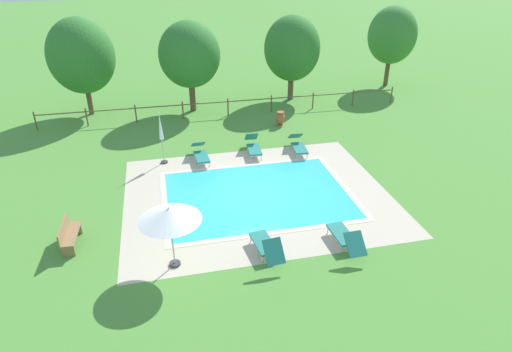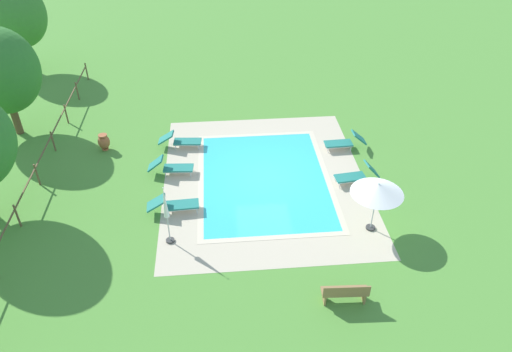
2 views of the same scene
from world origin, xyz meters
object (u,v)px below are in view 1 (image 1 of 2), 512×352
wooden_bench_lawn_side (69,234)px  terracotta_urn_near_fence (280,118)px  sun_lounger_north_near_steps (298,145)px  tree_west_mid (81,56)px  tree_centre (189,55)px  patio_umbrella_open_foreground (169,214)px  sun_lounger_north_far (201,153)px  sun_lounger_north_end (266,246)px  tree_far_west (292,49)px  tree_east_mid (392,35)px  sun_lounger_north_mid (345,237)px  sun_lounger_south_near_corner (253,146)px  patio_umbrella_closed_row_west (161,132)px

wooden_bench_lawn_side → terracotta_urn_near_fence: size_ratio=1.87×
sun_lounger_north_near_steps → wooden_bench_lawn_side: size_ratio=1.36×
tree_west_mid → sun_lounger_north_near_steps: bearing=-37.2°
sun_lounger_north_near_steps → tree_centre: (-4.48, 7.32, 3.06)m
sun_lounger_north_near_steps → tree_west_mid: bearing=142.8°
patio_umbrella_open_foreground → sun_lounger_north_far: bearing=77.4°
sun_lounger_north_end → terracotta_urn_near_fence: size_ratio=2.39×
terracotta_urn_near_fence → tree_centre: (-4.59, 3.68, 2.99)m
sun_lounger_north_near_steps → patio_umbrella_open_foreground: size_ratio=0.95×
wooden_bench_lawn_side → tree_centre: tree_centre is taller
wooden_bench_lawn_side → tree_far_west: (11.98, 13.73, 2.85)m
tree_west_mid → tree_east_mid: (20.46, 1.66, 0.07)m
sun_lounger_north_mid → tree_far_west: 16.42m
patio_umbrella_open_foreground → tree_far_west: bearing=61.1°
sun_lounger_north_near_steps → sun_lounger_south_near_corner: bearing=171.4°
tree_centre → tree_east_mid: bearing=9.5°
sun_lounger_north_mid → terracotta_urn_near_fence: 11.40m
sun_lounger_north_end → tree_far_west: 16.99m
sun_lounger_north_end → patio_umbrella_closed_row_west: size_ratio=0.77×
patio_umbrella_open_foreground → tree_centre: size_ratio=0.41×
sun_lounger_north_far → tree_east_mid: 17.86m
patio_umbrella_closed_row_west → tree_far_west: tree_far_west is taller
wooden_bench_lawn_side → tree_centre: (5.42, 12.88, 2.95)m
sun_lounger_south_near_corner → tree_east_mid: tree_east_mid is taller
tree_west_mid → terracotta_urn_near_fence: bearing=-22.5°
wooden_bench_lawn_side → tree_east_mid: (19.77, 15.28, 3.10)m
tree_west_mid → tree_centre: (6.11, -0.74, -0.07)m
sun_lounger_north_end → patio_umbrella_open_foreground: (-2.97, 0.19, 1.52)m
sun_lounger_north_far → sun_lounger_south_near_corner: (2.62, 0.25, 0.01)m
patio_umbrella_open_foreground → tree_east_mid: (16.37, 17.13, 1.65)m
sun_lounger_north_far → sun_lounger_south_near_corner: 2.64m
sun_lounger_north_near_steps → tree_far_west: (2.08, 8.17, 2.95)m
sun_lounger_north_mid → tree_far_west: (2.90, 15.89, 2.93)m
patio_umbrella_closed_row_west → tree_east_mid: size_ratio=0.45×
sun_lounger_north_near_steps → terracotta_urn_near_fence: size_ratio=2.54×
sun_lounger_south_near_corner → patio_umbrella_closed_row_west: size_ratio=0.80×
tree_far_west → tree_east_mid: 7.94m
sun_lounger_north_far → patio_umbrella_closed_row_west: size_ratio=0.82×
sun_lounger_south_near_corner → tree_east_mid: bearing=37.9°
sun_lounger_south_near_corner → tree_east_mid: 15.62m
sun_lounger_north_near_steps → sun_lounger_north_end: 8.38m
sun_lounger_north_far → terracotta_urn_near_fence: size_ratio=2.55×
sun_lounger_north_mid → sun_lounger_north_far: size_ratio=0.96×
tree_far_west → tree_west_mid: bearing=-179.5°
sun_lounger_south_near_corner → sun_lounger_north_mid: bearing=-80.3°
tree_centre → sun_lounger_north_end: bearing=-86.4°
patio_umbrella_closed_row_west → wooden_bench_lawn_side: 6.75m
patio_umbrella_open_foreground → tree_far_west: size_ratio=0.41×
terracotta_urn_near_fence → tree_east_mid: bearing=31.9°
sun_lounger_north_far → tree_west_mid: (-5.77, 7.98, 3.13)m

